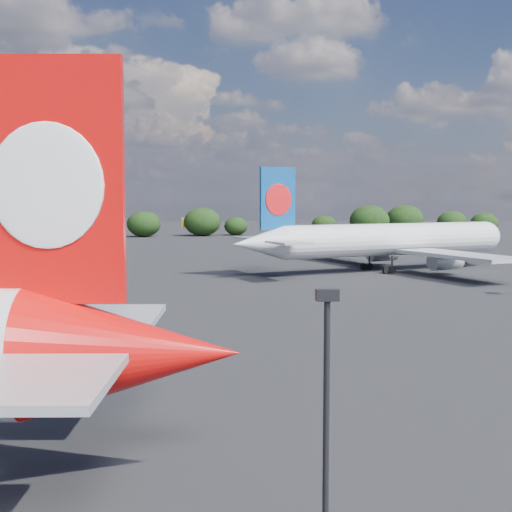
{
  "coord_description": "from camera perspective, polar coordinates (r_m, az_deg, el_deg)",
  "views": [
    {
      "loc": [
        11.57,
        -34.78,
        11.94
      ],
      "look_at": [
        16.0,
        12.0,
        8.0
      ],
      "focal_mm": 50.0,
      "sensor_mm": 36.0,
      "label": 1
    }
  ],
  "objects": [
    {
      "name": "ground",
      "position": [
        96.23,
        -12.29,
        -2.44
      ],
      "size": [
        500.0,
        500.0,
        0.0
      ],
      "primitive_type": "plane",
      "color": "black",
      "rests_on": "ground"
    },
    {
      "name": "china_southern_airliner",
      "position": [
        114.61,
        10.08,
        1.22
      ],
      "size": [
        48.29,
        46.41,
        16.23
      ],
      "color": "silver",
      "rests_on": "ground"
    },
    {
      "name": "apron_lamp_post",
      "position": [
        18.39,
        5.61,
        -15.79
      ],
      "size": [
        0.55,
        0.3,
        9.69
      ],
      "color": "black",
      "rests_on": "ground"
    },
    {
      "name": "highway_sign",
      "position": [
        213.02,
        -13.4,
        2.29
      ],
      "size": [
        6.0,
        0.3,
        4.5
      ],
      "color": "#14671E",
      "rests_on": "ground"
    },
    {
      "name": "billboard_yellow",
      "position": [
        216.93,
        -5.3,
        2.64
      ],
      "size": [
        5.0,
        0.3,
        5.5
      ],
      "color": "gold",
      "rests_on": "ground"
    },
    {
      "name": "horizon_treeline",
      "position": [
        214.47,
        -6.22,
        2.64
      ],
      "size": [
        204.19,
        16.72,
        9.34
      ],
      "color": "black",
      "rests_on": "ground"
    }
  ]
}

